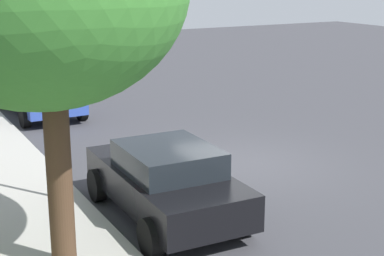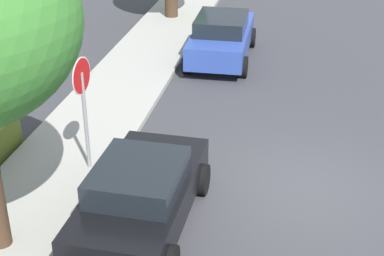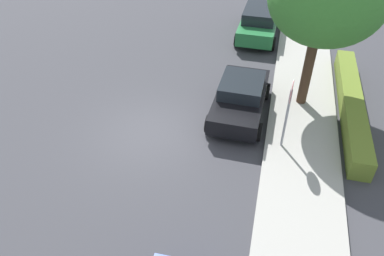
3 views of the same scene
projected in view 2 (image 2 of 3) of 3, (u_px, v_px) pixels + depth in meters
The scene contains 5 objects.
ground_plane at pixel (301, 188), 12.20m from camera, with size 60.00×60.00×0.00m, color #38383D.
sidewalk_curb at pixel (65, 160), 13.08m from camera, with size 32.00×2.44×0.14m, color #9E9B93.
stop_sign at pixel (83, 96), 11.94m from camera, with size 0.78×0.09×2.64m.
parked_car_black at pixel (141, 194), 10.72m from camera, with size 3.92×2.02×1.38m.
parked_car_blue at pixel (222, 37), 18.59m from camera, with size 4.11×2.00×1.47m.
Camera 2 is at (-10.52, 0.18, 6.69)m, focal length 55.00 mm.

